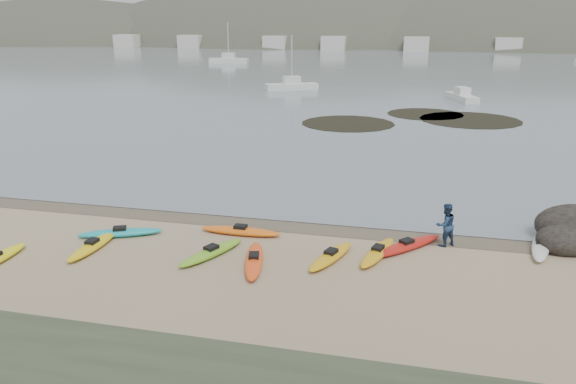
# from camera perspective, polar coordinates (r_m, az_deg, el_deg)

# --- Properties ---
(ground) EXTENTS (600.00, 600.00, 0.00)m
(ground) POSITION_cam_1_polar(r_m,az_deg,el_deg) (26.94, -0.00, -3.05)
(ground) COLOR tan
(ground) RESTS_ON ground
(wet_sand) EXTENTS (60.00, 60.00, 0.00)m
(wet_sand) POSITION_cam_1_polar(r_m,az_deg,el_deg) (26.67, -0.15, -3.26)
(wet_sand) COLOR brown
(wet_sand) RESTS_ON ground
(water) EXTENTS (1200.00, 1200.00, 0.00)m
(water) POSITION_cam_1_polar(r_m,az_deg,el_deg) (324.75, 12.87, 15.28)
(water) COLOR slate
(water) RESTS_ON ground
(kayaks) EXTENTS (22.51, 10.18, 0.34)m
(kayaks) POSITION_cam_1_polar(r_m,az_deg,el_deg) (23.60, -2.96, -5.67)
(kayaks) COLOR #1BA1AC
(kayaks) RESTS_ON ground
(person_east) EXTENTS (1.16, 1.12, 1.89)m
(person_east) POSITION_cam_1_polar(r_m,az_deg,el_deg) (24.81, 15.70, -3.23)
(person_east) COLOR navy
(person_east) RESTS_ON ground
(kelp_mats) EXTENTS (20.08, 15.02, 0.04)m
(kelp_mats) POSITION_cam_1_polar(r_m,az_deg,el_deg) (55.41, 13.13, 7.17)
(kelp_mats) COLOR black
(kelp_mats) RESTS_ON water
(moored_boats) EXTENTS (82.17, 70.51, 1.14)m
(moored_boats) POSITION_cam_1_polar(r_m,az_deg,el_deg) (102.87, 12.65, 11.99)
(moored_boats) COLOR silver
(moored_boats) RESTS_ON ground
(far_hills) EXTENTS (550.00, 135.00, 80.00)m
(far_hills) POSITION_cam_1_polar(r_m,az_deg,el_deg) (222.53, 22.34, 9.54)
(far_hills) COLOR #384235
(far_hills) RESTS_ON ground
(far_town) EXTENTS (199.00, 5.00, 4.00)m
(far_town) POSITION_cam_1_polar(r_m,az_deg,el_deg) (169.72, 13.92, 14.37)
(far_town) COLOR beige
(far_town) RESTS_ON ground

